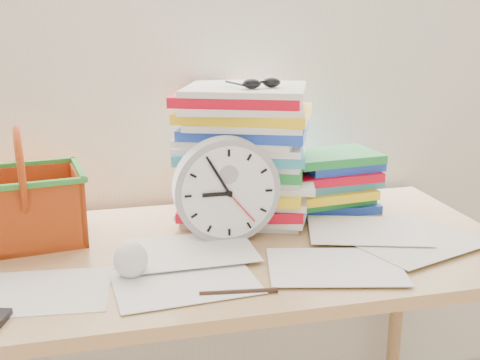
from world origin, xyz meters
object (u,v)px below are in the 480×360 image
object	(u,v)px
paper_stack	(246,154)
clock	(226,190)
book_stack	(332,180)
basket	(22,186)
desk	(224,274)

from	to	relation	value
paper_stack	clock	distance (m)	0.18
book_stack	basket	xyz separation A→B (m)	(-0.83, -0.06, 0.06)
paper_stack	basket	bearing A→B (deg)	-175.69
paper_stack	clock	world-z (taller)	paper_stack
paper_stack	book_stack	size ratio (longest dim) A/B	1.29
paper_stack	basket	world-z (taller)	paper_stack
paper_stack	book_stack	distance (m)	0.27
book_stack	paper_stack	bearing A→B (deg)	-176.86
basket	clock	bearing A→B (deg)	-20.75
book_stack	basket	size ratio (longest dim) A/B	0.99
clock	book_stack	bearing A→B (deg)	25.87
basket	desk	bearing A→B (deg)	-25.64
paper_stack	basket	xyz separation A→B (m)	(-0.57, -0.04, -0.04)
desk	book_stack	world-z (taller)	book_stack
clock	desk	bearing A→B (deg)	-110.84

